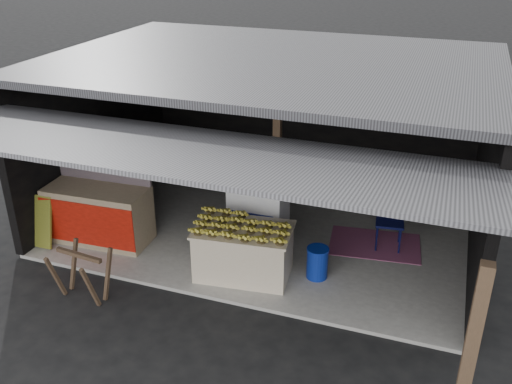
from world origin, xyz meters
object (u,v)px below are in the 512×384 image
at_px(banana_table, 244,252).
at_px(neighbor_stall, 99,211).
at_px(plastic_chair, 390,214).
at_px(white_crate, 258,216).
at_px(sawhorse, 81,270).
at_px(water_barrel, 317,263).

relative_size(banana_table, neighbor_stall, 0.88).
distance_m(banana_table, neighbor_stall, 2.69).
bearing_deg(plastic_chair, neighbor_stall, -169.46).
xyz_separation_m(banana_table, plastic_chair, (1.97, 1.67, 0.16)).
bearing_deg(white_crate, sawhorse, -130.09).
height_order(banana_table, water_barrel, banana_table).
distance_m(white_crate, neighbor_stall, 2.69).
height_order(white_crate, plastic_chair, white_crate).
height_order(water_barrel, plastic_chair, plastic_chair).
distance_m(sawhorse, water_barrel, 3.48).
xyz_separation_m(sawhorse, plastic_chair, (3.98, 2.96, 0.14)).
distance_m(white_crate, water_barrel, 1.39).
bearing_deg(sawhorse, banana_table, 38.38).
bearing_deg(banana_table, white_crate, 89.64).
bearing_deg(sawhorse, white_crate, 55.74).
distance_m(banana_table, sawhorse, 2.39).
distance_m(banana_table, plastic_chair, 2.59).
distance_m(water_barrel, plastic_chair, 1.66).
height_order(neighbor_stall, plastic_chair, neighbor_stall).
distance_m(sawhorse, plastic_chair, 4.96).
relative_size(neighbor_stall, sawhorse, 2.26).
bearing_deg(sawhorse, plastic_chair, 42.39).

